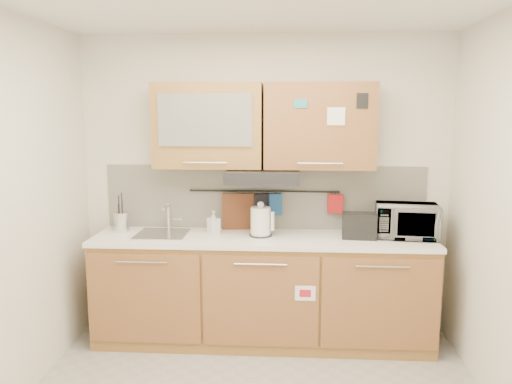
# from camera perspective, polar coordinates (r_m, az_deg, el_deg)

# --- Properties ---
(wall_back) EXTENTS (3.20, 0.00, 3.20)m
(wall_back) POSITION_cam_1_polar(r_m,az_deg,el_deg) (4.39, 0.95, 0.71)
(wall_back) COLOR silver
(wall_back) RESTS_ON ground
(base_cabinet) EXTENTS (2.80, 0.64, 0.88)m
(base_cabinet) POSITION_cam_1_polar(r_m,az_deg,el_deg) (4.32, 0.73, -11.71)
(base_cabinet) COLOR #AF7F3E
(base_cabinet) RESTS_ON floor
(countertop) EXTENTS (2.82, 0.62, 0.04)m
(countertop) POSITION_cam_1_polar(r_m,az_deg,el_deg) (4.17, 0.74, -5.36)
(countertop) COLOR white
(countertop) RESTS_ON base_cabinet
(backsplash) EXTENTS (2.80, 0.02, 0.56)m
(backsplash) POSITION_cam_1_polar(r_m,az_deg,el_deg) (4.40, 0.94, -0.60)
(backsplash) COLOR silver
(backsplash) RESTS_ON countertop
(upper_cabinets) EXTENTS (1.82, 0.37, 0.70)m
(upper_cabinets) POSITION_cam_1_polar(r_m,az_deg,el_deg) (4.17, 0.79, 7.58)
(upper_cabinets) COLOR #AF7F3E
(upper_cabinets) RESTS_ON wall_back
(range_hood) EXTENTS (0.60, 0.46, 0.10)m
(range_hood) POSITION_cam_1_polar(r_m,az_deg,el_deg) (4.13, 0.80, 1.85)
(range_hood) COLOR black
(range_hood) RESTS_ON upper_cabinets
(sink) EXTENTS (0.42, 0.40, 0.26)m
(sink) POSITION_cam_1_polar(r_m,az_deg,el_deg) (4.31, -10.64, -4.72)
(sink) COLOR silver
(sink) RESTS_ON countertop
(utensil_rail) EXTENTS (1.30, 0.02, 0.02)m
(utensil_rail) POSITION_cam_1_polar(r_m,az_deg,el_deg) (4.35, 0.92, 0.09)
(utensil_rail) COLOR black
(utensil_rail) RESTS_ON backsplash
(utensil_crock) EXTENTS (0.18, 0.18, 0.34)m
(utensil_crock) POSITION_cam_1_polar(r_m,az_deg,el_deg) (4.47, -15.09, -3.28)
(utensil_crock) COLOR silver
(utensil_crock) RESTS_ON countertop
(kettle) EXTENTS (0.22, 0.20, 0.29)m
(kettle) POSITION_cam_1_polar(r_m,az_deg,el_deg) (4.16, 0.55, -3.47)
(kettle) COLOR white
(kettle) RESTS_ON countertop
(toaster) EXTENTS (0.29, 0.19, 0.21)m
(toaster) POSITION_cam_1_polar(r_m,az_deg,el_deg) (4.17, 11.71, -3.77)
(toaster) COLOR black
(toaster) RESTS_ON countertop
(microwave) EXTENTS (0.53, 0.39, 0.27)m
(microwave) POSITION_cam_1_polar(r_m,az_deg,el_deg) (4.29, 16.85, -3.18)
(microwave) COLOR #999999
(microwave) RESTS_ON countertop
(soap_bottle) EXTENTS (0.12, 0.12, 0.20)m
(soap_bottle) POSITION_cam_1_polar(r_m,az_deg,el_deg) (4.27, -4.87, -3.44)
(soap_bottle) COLOR #999999
(soap_bottle) RESTS_ON countertop
(cutting_board) EXTENTS (0.38, 0.06, 0.46)m
(cutting_board) POSITION_cam_1_polar(r_m,az_deg,el_deg) (4.40, -1.44, -3.16)
(cutting_board) COLOR brown
(cutting_board) RESTS_ON utensil_rail
(oven_mitt) EXTENTS (0.12, 0.06, 0.19)m
(oven_mitt) POSITION_cam_1_polar(r_m,az_deg,el_deg) (4.35, 2.24, -1.43)
(oven_mitt) COLOR #1F4E90
(oven_mitt) RESTS_ON utensil_rail
(dark_pouch) EXTENTS (0.15, 0.08, 0.22)m
(dark_pouch) POSITION_cam_1_polar(r_m,az_deg,el_deg) (4.36, 0.73, -1.65)
(dark_pouch) COLOR black
(dark_pouch) RESTS_ON utensil_rail
(pot_holder) EXTENTS (0.14, 0.04, 0.16)m
(pot_holder) POSITION_cam_1_polar(r_m,az_deg,el_deg) (4.37, 9.06, -1.34)
(pot_holder) COLOR #A91617
(pot_holder) RESTS_ON utensil_rail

